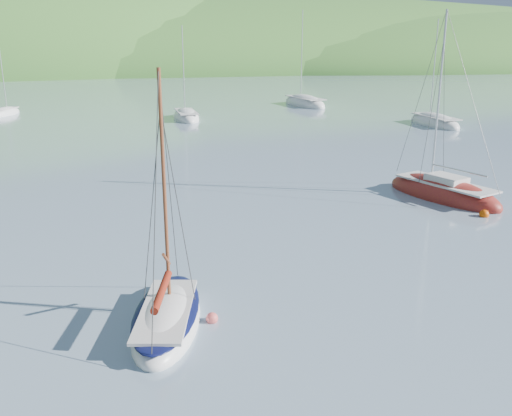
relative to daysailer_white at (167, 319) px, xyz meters
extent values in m
plane|color=#7592A2|center=(5.67, -1.71, -0.20)|extent=(700.00, 700.00, 0.00)
ellipsoid|color=#2F6426|center=(5.67, 168.29, -0.20)|extent=(440.00, 110.00, 44.00)
ellipsoid|color=#2F6426|center=(95.67, 158.29, -0.20)|extent=(240.00, 100.00, 34.00)
ellipsoid|color=white|center=(0.00, 0.01, -0.11)|extent=(3.24, 5.96, 1.38)
cube|color=beige|center=(-0.02, -0.10, 0.40)|extent=(2.46, 4.63, 0.10)
cylinder|color=brown|center=(0.15, 0.67, 4.12)|extent=(0.12, 0.12, 7.53)
ellipsoid|color=#0C103A|center=(0.00, 0.01, 0.30)|extent=(3.19, 5.90, 0.24)
cylinder|color=maroon|center=(-0.14, -0.66, 1.31)|extent=(0.82, 2.70, 0.24)
ellipsoid|color=maroon|center=(16.64, 11.88, -0.05)|extent=(5.15, 8.05, 2.10)
cube|color=beige|center=(16.69, 11.74, 0.68)|extent=(3.94, 6.25, 0.10)
cylinder|color=#BABABF|center=(16.31, 12.73, 5.40)|extent=(0.12, 0.12, 9.52)
cube|color=beige|center=(16.69, 11.74, 0.92)|extent=(2.09, 2.50, 0.42)
cylinder|color=#BABABF|center=(16.96, 11.02, 1.59)|extent=(1.38, 3.45, 0.09)
ellipsoid|color=white|center=(5.37, 47.60, -0.05)|extent=(2.98, 7.78, 2.10)
cube|color=beige|center=(5.38, 47.45, 0.68)|extent=(2.23, 6.07, 0.10)
cylinder|color=#BABABF|center=(5.34, 48.52, 5.26)|extent=(0.12, 0.12, 9.23)
ellipsoid|color=white|center=(22.23, 57.30, -0.02)|extent=(5.03, 9.81, 2.54)
cube|color=beige|center=(22.27, 57.11, 0.86)|extent=(3.81, 7.63, 0.10)
cylinder|color=#BABABF|center=(22.02, 58.40, 6.43)|extent=(0.12, 0.12, 11.22)
ellipsoid|color=white|center=(-15.34, 55.82, -0.09)|extent=(3.87, 6.27, 1.61)
cube|color=beige|center=(-15.38, 55.71, 0.49)|extent=(2.95, 4.87, 0.10)
cylinder|color=#BABABF|center=(-15.12, 56.49, 4.00)|extent=(0.12, 0.12, 7.10)
ellipsoid|color=white|center=(30.37, 37.51, -0.05)|extent=(3.21, 8.23, 2.21)
cube|color=beige|center=(30.38, 37.35, 0.73)|extent=(2.41, 6.42, 0.10)
cylinder|color=#BABABF|center=(30.33, 38.48, 5.56)|extent=(0.12, 0.12, 9.74)
sphere|color=#DB544F|center=(1.45, -0.11, -0.08)|extent=(0.40, 0.40, 0.40)
sphere|color=#CC4604|center=(16.85, 8.13, -0.08)|extent=(0.50, 0.50, 0.50)
camera|label=1|loc=(-0.75, -16.82, 8.77)|focal=40.00mm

